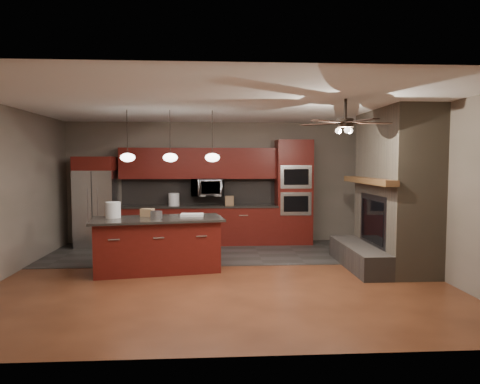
{
  "coord_description": "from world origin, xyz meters",
  "views": [
    {
      "loc": [
        -0.12,
        -7.0,
        1.88
      ],
      "look_at": [
        0.34,
        0.6,
        1.35
      ],
      "focal_mm": 32.0,
      "sensor_mm": 36.0,
      "label": 1
    }
  ],
  "objects": [
    {
      "name": "ground",
      "position": [
        0.0,
        0.0,
        0.0
      ],
      "size": [
        7.0,
        7.0,
        0.0
      ],
      "primitive_type": "plane",
      "color": "brown",
      "rests_on": "ground"
    },
    {
      "name": "ceiling",
      "position": [
        0.0,
        0.0,
        2.8
      ],
      "size": [
        7.0,
        6.0,
        0.02
      ],
      "primitive_type": "cube",
      "color": "white",
      "rests_on": "back_wall"
    },
    {
      "name": "back_wall",
      "position": [
        0.0,
        3.0,
        1.4
      ],
      "size": [
        7.0,
        0.02,
        2.8
      ],
      "primitive_type": "cube",
      "color": "gray",
      "rests_on": "ground"
    },
    {
      "name": "right_wall",
      "position": [
        3.5,
        0.0,
        1.4
      ],
      "size": [
        0.02,
        6.0,
        2.8
      ],
      "primitive_type": "cube",
      "color": "gray",
      "rests_on": "ground"
    },
    {
      "name": "left_wall",
      "position": [
        -3.5,
        0.0,
        1.4
      ],
      "size": [
        0.02,
        6.0,
        2.8
      ],
      "primitive_type": "cube",
      "color": "gray",
      "rests_on": "ground"
    },
    {
      "name": "slate_tile_patch",
      "position": [
        0.0,
        1.8,
        0.01
      ],
      "size": [
        7.0,
        2.4,
        0.01
      ],
      "primitive_type": "cube",
      "color": "#33302E",
      "rests_on": "ground"
    },
    {
      "name": "fireplace_column",
      "position": [
        3.04,
        0.4,
        1.3
      ],
      "size": [
        1.3,
        2.1,
        2.8
      ],
      "color": "#6E624E",
      "rests_on": "ground"
    },
    {
      "name": "back_cabinetry",
      "position": [
        -0.48,
        2.74,
        0.89
      ],
      "size": [
        3.59,
        0.64,
        2.2
      ],
      "color": "#5B1510",
      "rests_on": "ground"
    },
    {
      "name": "oven_tower",
      "position": [
        1.7,
        2.69,
        1.19
      ],
      "size": [
        0.8,
        0.63,
        2.38
      ],
      "color": "#5B1510",
      "rests_on": "ground"
    },
    {
      "name": "microwave",
      "position": [
        -0.27,
        2.75,
        1.3
      ],
      "size": [
        0.73,
        0.41,
        0.5
      ],
      "primitive_type": "imported",
      "color": "silver",
      "rests_on": "back_cabinetry"
    },
    {
      "name": "refrigerator",
      "position": [
        -2.73,
        2.62,
        1.0
      ],
      "size": [
        0.85,
        0.75,
        2.0
      ],
      "color": "silver",
      "rests_on": "ground"
    },
    {
      "name": "kitchen_island",
      "position": [
        -1.1,
        0.37,
        0.46
      ],
      "size": [
        2.35,
        1.36,
        0.92
      ],
      "rotation": [
        0.0,
        0.0,
        0.17
      ],
      "color": "#5B1510",
      "rests_on": "ground"
    },
    {
      "name": "white_bucket",
      "position": [
        -1.86,
        0.42,
        1.06
      ],
      "size": [
        0.27,
        0.27,
        0.28
      ],
      "primitive_type": "cylinder",
      "rotation": [
        0.0,
        0.0,
        0.04
      ],
      "color": "white",
      "rests_on": "kitchen_island"
    },
    {
      "name": "paint_can",
      "position": [
        -1.1,
        0.27,
        0.99
      ],
      "size": [
        0.22,
        0.22,
        0.13
      ],
      "primitive_type": "cylinder",
      "rotation": [
        0.0,
        0.0,
        0.11
      ],
      "color": "#A09FA4",
      "rests_on": "kitchen_island"
    },
    {
      "name": "paint_tray",
      "position": [
        -0.52,
        0.6,
        0.94
      ],
      "size": [
        0.4,
        0.28,
        0.04
      ],
      "primitive_type": "cube",
      "rotation": [
        0.0,
        0.0,
        -0.01
      ],
      "color": "silver",
      "rests_on": "kitchen_island"
    },
    {
      "name": "cardboard_box",
      "position": [
        -1.3,
        0.61,
        0.99
      ],
      "size": [
        0.25,
        0.21,
        0.14
      ],
      "primitive_type": "cube",
      "rotation": [
        0.0,
        0.0,
        -0.27
      ],
      "color": "#93714C",
      "rests_on": "kitchen_island"
    },
    {
      "name": "counter_bucket",
      "position": [
        -1.03,
        2.7,
        1.04
      ],
      "size": [
        0.29,
        0.29,
        0.28
      ],
      "primitive_type": "cylinder",
      "rotation": [
        0.0,
        0.0,
        -0.2
      ],
      "color": "white",
      "rests_on": "back_cabinetry"
    },
    {
      "name": "counter_box",
      "position": [
        0.23,
        2.65,
        1.01
      ],
      "size": [
        0.21,
        0.17,
        0.21
      ],
      "primitive_type": "cube",
      "rotation": [
        0.0,
        0.0,
        -0.1
      ],
      "color": "#8C6948",
      "rests_on": "back_cabinetry"
    },
    {
      "name": "pendant_left",
      "position": [
        -1.65,
        0.7,
        1.96
      ],
      "size": [
        0.26,
        0.26,
        0.92
      ],
      "color": "black",
      "rests_on": "ceiling"
    },
    {
      "name": "pendant_center",
      "position": [
        -0.9,
        0.7,
        1.96
      ],
      "size": [
        0.26,
        0.26,
        0.92
      ],
      "color": "black",
      "rests_on": "ceiling"
    },
    {
      "name": "pendant_right",
      "position": [
        -0.15,
        0.7,
        1.96
      ],
      "size": [
        0.26,
        0.26,
        0.92
      ],
      "color": "black",
      "rests_on": "ceiling"
    },
    {
      "name": "ceiling_fan",
      "position": [
        1.8,
        -0.8,
        2.46
      ],
      "size": [
        1.27,
        1.33,
        0.41
      ],
      "color": "black",
      "rests_on": "ceiling"
    }
  ]
}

